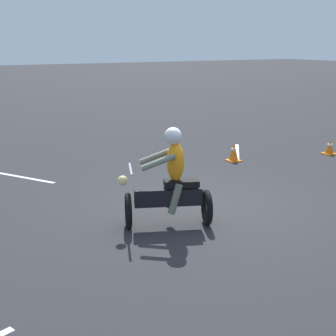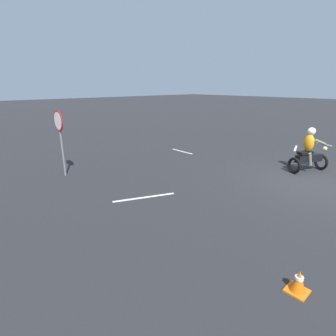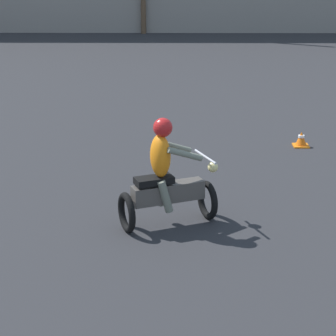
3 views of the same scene
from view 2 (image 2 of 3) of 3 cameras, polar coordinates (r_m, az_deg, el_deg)
ground_plane at (r=9.99m, az=29.01°, el=-2.78°), size 120.00×120.00×0.00m
motorcycle_rider_foreground at (r=10.95m, az=28.35°, el=2.95°), size 1.11×1.54×1.66m
stop_sign at (r=9.71m, az=-22.54°, el=7.60°), size 0.70×0.08×2.30m
traffic_cone_near_left at (r=4.89m, az=26.54°, el=-21.32°), size 0.32×0.32×0.38m
lane_stripe_e at (r=12.81m, az=3.12°, el=3.62°), size 1.35×0.11×0.01m
lane_stripe_ne at (r=7.65m, az=-5.18°, el=-6.39°), size 0.80×1.72×0.01m
lane_stripe_s at (r=14.96m, az=26.01°, el=3.89°), size 0.52×1.29×0.01m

